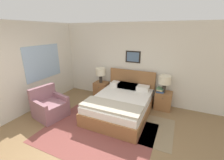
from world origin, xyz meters
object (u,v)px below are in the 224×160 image
(nightstand_near_window, at_px, (102,89))
(bed, at_px, (121,104))
(armchair, at_px, (50,107))
(nightstand_by_door, at_px, (163,100))
(table_lamp_near_window, at_px, (101,72))
(table_lamp_by_door, at_px, (165,81))

(nightstand_near_window, bearing_deg, bed, -36.50)
(bed, height_order, armchair, bed)
(bed, height_order, nightstand_near_window, bed)
(nightstand_near_window, relative_size, nightstand_by_door, 1.00)
(armchair, xyz_separation_m, table_lamp_near_window, (0.70, 1.76, 0.65))
(armchair, relative_size, table_lamp_by_door, 1.70)
(armchair, xyz_separation_m, table_lamp_by_door, (2.86, 1.76, 0.65))
(nightstand_by_door, distance_m, table_lamp_by_door, 0.66)
(nightstand_by_door, xyz_separation_m, table_lamp_near_window, (-2.18, -0.03, 0.66))
(armchair, distance_m, nightstand_near_window, 1.92)
(bed, distance_m, nightstand_near_window, 1.35)
(armchair, bearing_deg, nightstand_near_window, 170.00)
(bed, xyz_separation_m, armchair, (-1.79, -0.98, -0.01))
(nightstand_by_door, bearing_deg, nightstand_near_window, 180.00)
(table_lamp_by_door, bearing_deg, table_lamp_near_window, 180.00)
(armchair, relative_size, nightstand_near_window, 1.62)
(armchair, bearing_deg, table_lamp_near_window, 169.81)
(armchair, xyz_separation_m, nightstand_near_window, (0.70, 1.79, -0.01))
(table_lamp_near_window, bearing_deg, nightstand_near_window, 80.44)
(armchair, height_order, nightstand_near_window, armchair)
(nightstand_near_window, bearing_deg, table_lamp_by_door, -0.79)
(bed, relative_size, nightstand_near_window, 3.74)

